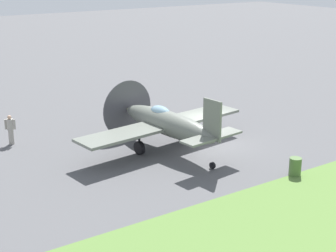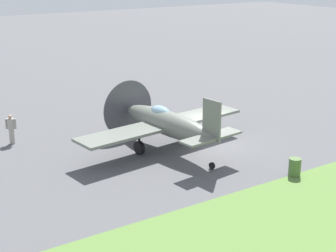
% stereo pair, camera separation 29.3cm
% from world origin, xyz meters
% --- Properties ---
extents(ground_plane, '(160.00, 160.00, 0.00)m').
position_xyz_m(ground_plane, '(0.00, 0.00, 0.00)').
color(ground_plane, '#515154').
extents(airplane_lead, '(10.63, 8.43, 3.77)m').
position_xyz_m(airplane_lead, '(-2.79, 0.53, 1.58)').
color(airplane_lead, slate).
rests_on(airplane_lead, ground).
extents(ground_crew_chief, '(0.55, 0.39, 1.73)m').
position_xyz_m(ground_crew_chief, '(-9.68, 6.27, 0.91)').
color(ground_crew_chief, '#9E998E').
rests_on(ground_crew_chief, ground).
extents(fuel_drum, '(0.60, 0.60, 0.90)m').
position_xyz_m(fuel_drum, '(0.47, -6.02, 0.45)').
color(fuel_drum, '#476633').
rests_on(fuel_drum, ground).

